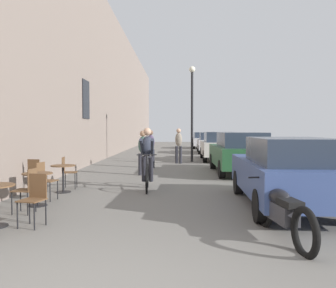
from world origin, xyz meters
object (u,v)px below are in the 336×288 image
(cafe_chair_far_toward_street, at_px, (67,170))
(parked_car_second, at_px, (239,152))
(pedestrian_near, at_px, (143,150))
(parked_car_nearest, at_px, (286,171))
(parked_motorcycle, at_px, (282,212))
(cafe_table_mid, at_px, (37,182))
(cafe_table_far, at_px, (63,173))
(parked_car_third, at_px, (219,146))
(parked_car_fifth, at_px, (202,140))
(parked_car_fourth, at_px, (210,142))
(cafe_chair_mid_toward_street, at_px, (27,187))
(pedestrian_far, at_px, (179,144))
(cyclist_on_bicycle, at_px, (147,160))
(cafe_chair_near_toward_wall, at_px, (34,196))
(cafe_chair_far_toward_wall, at_px, (36,173))
(street_lamp, at_px, (192,101))
(pedestrian_mid, at_px, (151,147))
(cafe_chair_mid_toward_wall, at_px, (45,178))

(cafe_chair_far_toward_street, distance_m, parked_car_second, 6.46)
(parked_car_second, bearing_deg, pedestrian_near, -170.96)
(parked_car_nearest, distance_m, parked_motorcycle, 2.28)
(cafe_table_mid, xyz_separation_m, cafe_table_far, (0.03, 1.63, 0.00))
(cafe_chair_far_toward_street, height_order, pedestrian_near, pedestrian_near)
(parked_car_third, bearing_deg, parked_car_fifth, 90.11)
(parked_car_fourth, bearing_deg, cafe_table_mid, -107.40)
(cafe_chair_mid_toward_street, relative_size, pedestrian_far, 0.52)
(cyclist_on_bicycle, xyz_separation_m, pedestrian_far, (0.92, 7.37, 0.16))
(parked_car_third, bearing_deg, cafe_chair_far_toward_street, -120.44)
(cafe_chair_near_toward_wall, distance_m, cafe_chair_far_toward_wall, 3.36)
(parked_car_third, distance_m, parked_car_fifth, 12.02)
(cafe_table_far, bearing_deg, parked_car_third, 61.44)
(cafe_table_far, distance_m, street_lamp, 10.00)
(cafe_table_mid, xyz_separation_m, cafe_chair_mid_toward_street, (0.08, -0.68, -0.00))
(parked_car_nearest, distance_m, parked_car_fourth, 17.23)
(parked_car_nearest, bearing_deg, cafe_chair_far_toward_wall, 165.14)
(cafe_chair_mid_toward_street, distance_m, cafe_chair_far_toward_wall, 2.36)
(pedestrian_mid, bearing_deg, cyclist_on_bicycle, -86.76)
(pedestrian_far, height_order, parked_car_fifth, pedestrian_far)
(pedestrian_mid, distance_m, parked_car_fourth, 10.22)
(cafe_chair_far_toward_street, bearing_deg, parked_car_second, 32.69)
(cafe_table_mid, xyz_separation_m, pedestrian_far, (3.13, 9.58, 0.45))
(cyclist_on_bicycle, xyz_separation_m, parked_car_second, (3.18, 3.49, -0.00))
(pedestrian_near, height_order, parked_motorcycle, pedestrian_near)
(pedestrian_mid, relative_size, parked_car_second, 0.37)
(pedestrian_far, distance_m, parked_motorcycle, 11.85)
(cafe_chair_mid_toward_wall, bearing_deg, pedestrian_far, 70.36)
(cafe_chair_mid_toward_street, height_order, street_lamp, street_lamp)
(cafe_chair_near_toward_wall, bearing_deg, parked_car_nearest, 17.71)
(parked_car_fourth, bearing_deg, cafe_chair_far_toward_wall, -111.17)
(cafe_chair_mid_toward_street, distance_m, pedestrian_mid, 8.49)
(cafe_table_mid, distance_m, cafe_table_far, 1.63)
(cafe_table_mid, height_order, parked_car_nearest, parked_car_nearest)
(cyclist_on_bicycle, height_order, parked_car_fifth, cyclist_on_bicycle)
(cafe_chair_far_toward_wall, bearing_deg, parked_car_fifth, 74.75)
(cafe_chair_far_toward_wall, bearing_deg, parked_car_second, 34.41)
(cafe_chair_mid_toward_wall, bearing_deg, parked_car_third, 63.36)
(cafe_chair_near_toward_wall, bearing_deg, pedestrian_far, 77.10)
(cafe_chair_mid_toward_wall, height_order, cafe_table_far, cafe_chair_mid_toward_wall)
(parked_car_fourth, distance_m, parked_motorcycle, 19.37)
(cafe_chair_mid_toward_street, distance_m, pedestrian_far, 10.72)
(cafe_chair_mid_toward_street, xyz_separation_m, parked_car_nearest, (5.27, 0.65, 0.26))
(cafe_table_far, distance_m, pedestrian_near, 3.94)
(pedestrian_mid, distance_m, pedestrian_far, 2.33)
(parked_car_nearest, distance_m, parked_car_second, 5.74)
(cafe_chair_near_toward_wall, xyz_separation_m, parked_car_fifth, (4.70, 24.88, 0.22))
(cafe_chair_near_toward_wall, xyz_separation_m, parked_car_nearest, (4.77, 1.52, 0.26))
(cafe_chair_far_toward_wall, distance_m, pedestrian_near, 4.36)
(cafe_table_far, relative_size, parked_car_fourth, 0.17)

